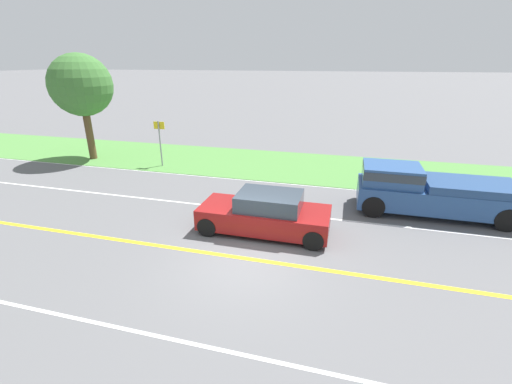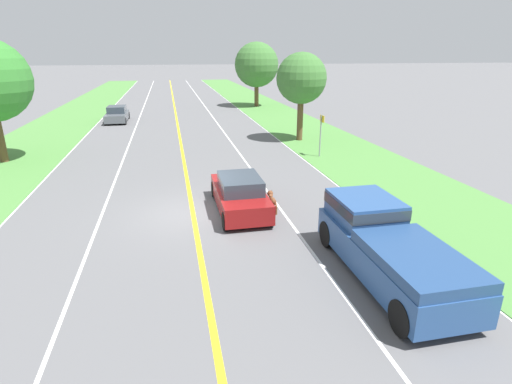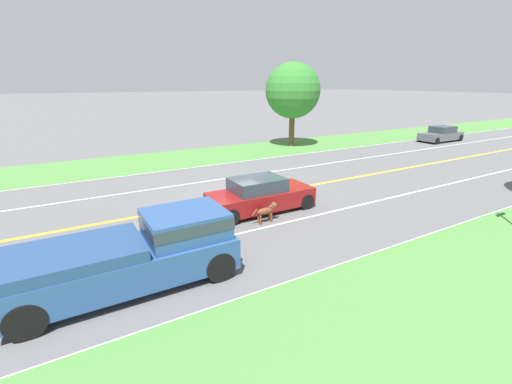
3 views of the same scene
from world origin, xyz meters
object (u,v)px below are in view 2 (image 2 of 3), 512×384
object	(u,v)px
dog	(272,200)
oncoming_car	(117,115)
ego_car	(240,194)
roadside_tree_right_near	(301,79)
street_sign	(321,131)
pickup_truck	(386,244)
roadside_tree_right_far	(257,65)

from	to	relation	value
dog	oncoming_car	bearing A→B (deg)	108.31
ego_car	oncoming_car	distance (m)	24.70
roadside_tree_right_near	street_sign	distance (m)	5.54
pickup_truck	street_sign	xyz separation A→B (m)	(3.07, 13.16, 0.66)
dog	roadside_tree_right_far	size ratio (longest dim) A/B	0.17
dog	roadside_tree_right_far	world-z (taller)	roadside_tree_right_far
ego_car	pickup_truck	distance (m)	6.48
oncoming_car	street_sign	distance (m)	20.99
ego_car	dog	size ratio (longest dim) A/B	3.64
pickup_truck	oncoming_car	xyz separation A→B (m)	(-10.33, 29.29, -0.30)
street_sign	ego_car	bearing A→B (deg)	-129.70
roadside_tree_right_near	roadside_tree_right_far	world-z (taller)	roadside_tree_right_far
pickup_truck	roadside_tree_right_far	size ratio (longest dim) A/B	0.79
ego_car	roadside_tree_right_near	bearing A→B (deg)	62.18
roadside_tree_right_far	street_sign	xyz separation A→B (m)	(-1.28, -23.98, -3.03)
dog	ego_car	bearing A→B (deg)	160.77
oncoming_car	roadside_tree_right_far	xyz separation A→B (m)	(14.68, 7.85, 4.00)
roadside_tree_right_far	street_sign	bearing A→B (deg)	-93.05
roadside_tree_right_near	roadside_tree_right_far	distance (m)	19.17
pickup_truck	roadside_tree_right_near	bearing A→B (deg)	79.44
ego_car	pickup_truck	bearing A→B (deg)	-60.73
street_sign	dog	bearing A→B (deg)	-122.30
ego_car	roadside_tree_right_far	distance (m)	32.62
street_sign	roadside_tree_right_near	bearing A→B (deg)	86.67
dog	oncoming_car	xyz separation A→B (m)	(-8.39, 24.05, 0.15)
ego_car	dog	bearing A→B (deg)	-18.30
ego_car	street_sign	distance (m)	9.81
roadside_tree_right_far	roadside_tree_right_near	bearing A→B (deg)	-92.98
roadside_tree_right_near	oncoming_car	bearing A→B (deg)	140.49
pickup_truck	roadside_tree_right_near	size ratio (longest dim) A/B	0.93
roadside_tree_right_far	dog	bearing A→B (deg)	-101.15
pickup_truck	roadside_tree_right_near	world-z (taller)	roadside_tree_right_near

